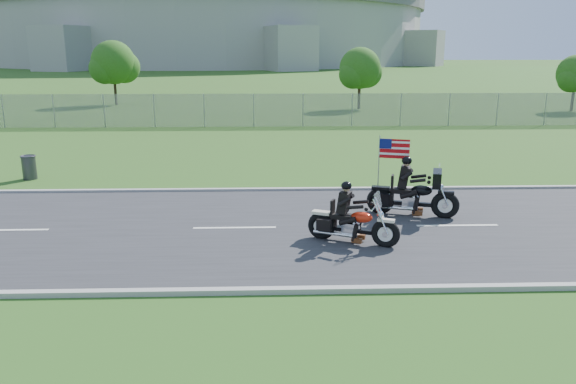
{
  "coord_description": "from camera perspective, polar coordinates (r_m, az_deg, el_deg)",
  "views": [
    {
      "loc": [
        -1.05,
        -14.26,
        4.69
      ],
      "look_at": [
        -0.58,
        0.0,
        1.01
      ],
      "focal_mm": 35.0,
      "sensor_mm": 36.0,
      "label": 1
    }
  ],
  "objects": [
    {
      "name": "tree_fence_near",
      "position": [
        44.89,
        7.36,
        12.15
      ],
      "size": [
        3.52,
        3.28,
        4.75
      ],
      "color": "#382316",
      "rests_on": "ground"
    },
    {
      "name": "motorcycle_follow",
      "position": [
        16.31,
        12.51,
        -0.44
      ],
      "size": [
        2.54,
        1.21,
        2.17
      ],
      "rotation": [
        0.0,
        0.0,
        -0.3
      ],
      "color": "black",
      "rests_on": "ground"
    },
    {
      "name": "tree_fence_far",
      "position": [
        48.22,
        27.2,
        10.47
      ],
      "size": [
        3.08,
        2.87,
        4.2
      ],
      "color": "#382316",
      "rests_on": "ground"
    },
    {
      "name": "ground",
      "position": [
        15.05,
        2.2,
        -3.72
      ],
      "size": [
        420.0,
        420.0,
        0.0
      ],
      "primitive_type": "plane",
      "color": "#2D4716",
      "rests_on": "ground"
    },
    {
      "name": "fence",
      "position": [
        34.68,
        -8.52,
        8.2
      ],
      "size": [
        60.0,
        0.03,
        2.0
      ],
      "primitive_type": "cube",
      "color": "gray",
      "rests_on": "ground"
    },
    {
      "name": "curb_north",
      "position": [
        18.92,
        1.34,
        0.25
      ],
      "size": [
        120.0,
        0.18,
        0.12
      ],
      "primitive_type": "cube",
      "color": "#9E9B93",
      "rests_on": "ground"
    },
    {
      "name": "stadium",
      "position": [
        185.55,
        -8.14,
        17.69
      ],
      "size": [
        140.4,
        140.4,
        29.2
      ],
      "color": "#A3A099",
      "rests_on": "ground"
    },
    {
      "name": "curb_south",
      "position": [
        11.26,
        3.66,
        -9.92
      ],
      "size": [
        120.0,
        0.18,
        0.12
      ],
      "primitive_type": "cube",
      "color": "#9E9B93",
      "rests_on": "ground"
    },
    {
      "name": "tree_fence_mid",
      "position": [
        50.01,
        -17.25,
        12.24
      ],
      "size": [
        3.96,
        3.69,
        5.3
      ],
      "color": "#382316",
      "rests_on": "ground"
    },
    {
      "name": "road",
      "position": [
        15.04,
        2.2,
        -3.65
      ],
      "size": [
        120.0,
        8.0,
        0.04
      ],
      "primitive_type": "cube",
      "color": "#28282B",
      "rests_on": "ground"
    },
    {
      "name": "trash_can",
      "position": [
        22.63,
        -24.8,
        2.25
      ],
      "size": [
        0.64,
        0.64,
        0.86
      ],
      "primitive_type": "cylinder",
      "rotation": [
        0.0,
        0.0,
        -0.36
      ],
      "color": "#404046",
      "rests_on": "ground"
    },
    {
      "name": "motorcycle_lead",
      "position": [
        13.84,
        6.46,
        -3.27
      ],
      "size": [
        2.2,
        1.19,
        1.57
      ],
      "rotation": [
        0.0,
        0.0,
        -0.42
      ],
      "color": "black",
      "rests_on": "ground"
    }
  ]
}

